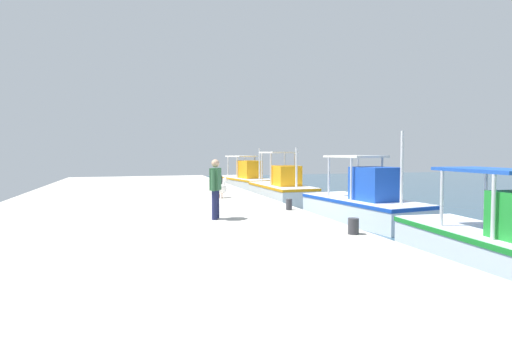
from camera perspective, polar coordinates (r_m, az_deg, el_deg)
quay_pier at (r=13.93m, az=-16.43°, el=-6.75°), size 36.00×10.00×0.80m
fishing_boat_nearest at (r=26.13m, az=-1.61°, el=-1.59°), size 6.22×2.86×2.90m
fishing_boat_second at (r=20.21m, az=3.79°, el=-2.88°), size 5.11×2.10×2.89m
fishing_boat_third at (r=15.43m, az=15.54°, el=-4.70°), size 5.51×2.79×3.38m
fishing_boat_fourth at (r=10.03m, az=33.22°, el=-9.33°), size 5.93×2.31×2.87m
pelican at (r=15.98m, az=-5.10°, el=-2.57°), size 0.82×0.83×0.82m
fisherman_standing at (r=10.84m, az=-5.94°, el=-2.33°), size 0.55×0.39×1.66m
mooring_bollard_nearest at (r=22.78m, az=-5.18°, el=-1.38°), size 0.20×0.20×0.51m
mooring_bollard_second at (r=12.63m, az=4.84°, el=-4.97°), size 0.20×0.20×0.35m
mooring_bollard_third at (r=9.18m, az=14.05°, el=-7.90°), size 0.25×0.25×0.36m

